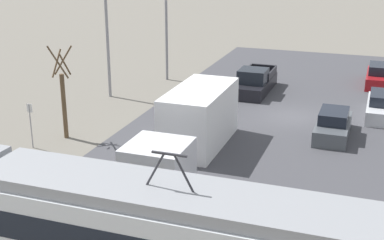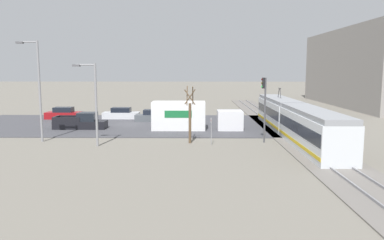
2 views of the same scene
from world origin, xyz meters
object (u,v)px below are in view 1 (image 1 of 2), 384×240
at_px(pickup_truck, 255,83).
at_px(sedan_car_2, 383,107).
at_px(sedan_car_1, 379,76).
at_px(street_lamp_mid_block, 167,11).
at_px(street_tree, 63,97).
at_px(street_lamp_near_crossing, 109,36).
at_px(no_parking_sign, 31,121).
at_px(sedan_car_0, 333,125).
at_px(box_truck, 191,127).

xyz_separation_m(pickup_truck, sedan_car_2, (-8.50, 2.67, -0.07)).
height_order(sedan_car_1, sedan_car_2, sedan_car_1).
xyz_separation_m(pickup_truck, street_lamp_mid_block, (7.21, -1.58, 4.42)).
bearing_deg(sedan_car_1, street_tree, -132.99).
relative_size(street_lamp_near_crossing, street_lamp_mid_block, 0.78).
distance_m(pickup_truck, sedan_car_1, 9.52).
distance_m(sedan_car_1, sedan_car_2, 7.56).
distance_m(sedan_car_2, no_parking_sign, 20.42).
distance_m(sedan_car_0, no_parking_sign, 16.05).
relative_size(pickup_truck, sedan_car_1, 1.22).
relative_size(sedan_car_2, no_parking_sign, 2.01).
height_order(box_truck, no_parking_sign, box_truck).
distance_m(pickup_truck, no_parking_sign, 16.36).
bearing_deg(no_parking_sign, pickup_truck, -121.32).
relative_size(box_truck, street_lamp_near_crossing, 1.38).
height_order(street_lamp_near_crossing, street_lamp_mid_block, street_lamp_mid_block).
distance_m(street_tree, street_lamp_mid_block, 13.98).
xyz_separation_m(street_tree, street_lamp_mid_block, (-0.46, -13.67, 2.86)).
height_order(street_tree, street_lamp_mid_block, street_lamp_mid_block).
height_order(pickup_truck, street_lamp_near_crossing, street_lamp_near_crossing).
xyz_separation_m(street_tree, no_parking_sign, (0.83, 1.86, -0.87)).
bearing_deg(street_lamp_near_crossing, street_tree, 100.41).
height_order(box_truck, sedan_car_2, box_truck).
bearing_deg(pickup_truck, sedan_car_2, 162.60).
height_order(sedan_car_1, street_tree, street_tree).
distance_m(box_truck, street_tree, 7.27).
bearing_deg(no_parking_sign, street_lamp_mid_block, -94.75).
relative_size(pickup_truck, street_tree, 1.11).
distance_m(box_truck, sedan_car_1, 19.04).
xyz_separation_m(sedan_car_1, street_lamp_mid_block, (15.38, 3.31, 4.46)).
bearing_deg(sedan_car_2, street_tree, -149.74).
relative_size(sedan_car_2, street_lamp_mid_block, 0.53).
relative_size(street_lamp_mid_block, no_parking_sign, 3.82).
xyz_separation_m(sedan_car_0, sedan_car_1, (-2.15, -12.04, 0.03)).
bearing_deg(street_lamp_near_crossing, street_lamp_mid_block, -109.45).
bearing_deg(no_parking_sign, street_tree, -114.12).
bearing_deg(sedan_car_1, sedan_car_0, -100.10).
bearing_deg(sedan_car_2, sedan_car_0, -118.91).
relative_size(sedan_car_0, street_tree, 0.86).
relative_size(sedan_car_1, street_lamp_mid_block, 0.51).
bearing_deg(street_lamp_mid_block, sedan_car_0, 146.56).
bearing_deg(box_truck, street_lamp_near_crossing, -43.01).
height_order(box_truck, sedan_car_1, box_truck).
relative_size(sedan_car_0, sedan_car_1, 0.95).
relative_size(street_tree, street_lamp_mid_block, 0.56).
xyz_separation_m(sedan_car_2, street_tree, (16.16, 9.43, 1.63)).
xyz_separation_m(street_tree, street_lamp_near_crossing, (1.50, -8.15, 1.81)).
bearing_deg(box_truck, street_tree, 0.12).
bearing_deg(sedan_car_0, street_tree, 19.84).
height_order(sedan_car_1, street_lamp_near_crossing, street_lamp_near_crossing).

